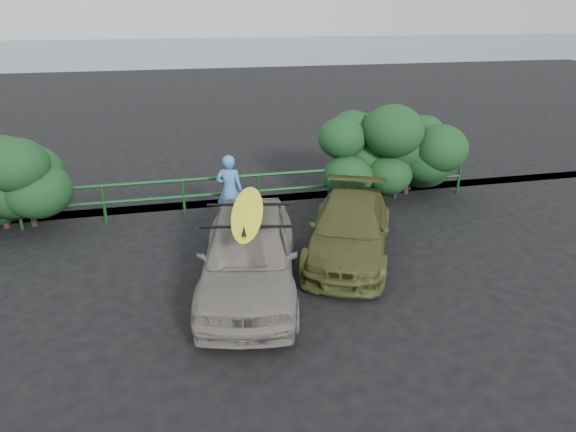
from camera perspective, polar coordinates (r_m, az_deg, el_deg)
name	(u,v)px	position (r m, az deg, el deg)	size (l,w,h in m)	color
ground	(253,313)	(9.54, -3.92, -10.66)	(80.00, 80.00, 0.00)	black
ocean	(174,51)	(68.13, -12.60, 17.45)	(200.00, 200.00, 0.00)	slate
guardrail	(222,195)	(13.79, -7.37, 2.35)	(14.00, 0.08, 1.04)	#13431E
shrub_left	(26,181)	(14.39, -27.07, 3.48)	(3.20, 2.40, 2.27)	#173F1B
shrub_right	(391,152)	(15.29, 11.36, 6.98)	(3.20, 2.40, 2.51)	#173F1B
sedan	(249,253)	(9.92, -4.38, -4.17)	(1.82, 4.53, 1.54)	slate
olive_vehicle	(350,229)	(11.42, 6.87, -1.45)	(1.72, 4.23, 1.23)	#42471F
man	(230,191)	(12.86, -6.50, 2.81)	(0.67, 0.44, 1.84)	#3F7BBF
roof_rack	(248,215)	(9.59, -4.52, 0.11)	(1.64, 1.15, 0.05)	black
surfboard	(247,212)	(9.56, -4.53, 0.49)	(0.59, 2.82, 0.08)	yellow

